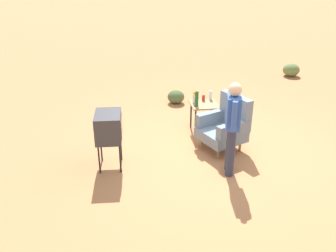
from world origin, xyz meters
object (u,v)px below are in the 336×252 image
object	(u,v)px
bottle_wine_green	(197,99)
flower_vase	(195,96)
side_table	(204,108)
bottle_short_clear	(211,95)
armchair	(226,125)
tv_on_stand	(109,127)
person_standing	(232,123)
soda_can_red	(203,98)

from	to	relation	value
bottle_wine_green	flower_vase	xyz separation A→B (m)	(-0.20, 0.00, -0.01)
side_table	bottle_short_clear	xyz separation A→B (m)	(-0.23, 0.20, 0.19)
armchair	tv_on_stand	size ratio (longest dim) A/B	1.03
side_table	flower_vase	size ratio (longest dim) A/B	2.38
person_standing	soda_can_red	size ratio (longest dim) A/B	13.44
soda_can_red	tv_on_stand	bearing A→B (deg)	-55.65
bottle_wine_green	bottle_short_clear	xyz separation A→B (m)	(-0.34, 0.38, -0.06)
armchair	person_standing	bearing A→B (deg)	-11.43
person_standing	soda_can_red	bearing A→B (deg)	-179.01
side_table	person_standing	distance (m)	1.73
tv_on_stand	bottle_wine_green	world-z (taller)	tv_on_stand
person_standing	bottle_short_clear	size ratio (longest dim) A/B	8.20
armchair	soda_can_red	size ratio (longest dim) A/B	8.69
soda_can_red	side_table	bearing A→B (deg)	-9.07
tv_on_stand	soda_can_red	xyz separation A→B (m)	(-1.37, 2.00, -0.09)
bottle_short_clear	tv_on_stand	bearing A→B (deg)	-56.84
armchair	side_table	distance (m)	0.85
armchair	bottle_wine_green	world-z (taller)	armchair
soda_can_red	bottle_short_clear	distance (m)	0.18
side_table	bottle_wine_green	distance (m)	0.33
bottle_wine_green	flower_vase	world-z (taller)	bottle_wine_green
armchair	bottle_short_clear	distance (m)	1.07
flower_vase	bottle_short_clear	bearing A→B (deg)	110.01
person_standing	bottle_wine_green	bearing A→B (deg)	-171.11
armchair	person_standing	size ratio (longest dim) A/B	0.65
bottle_wine_green	flower_vase	bearing A→B (deg)	179.18
armchair	tv_on_stand	world-z (taller)	armchair
side_table	soda_can_red	xyz separation A→B (m)	(-0.18, 0.03, 0.15)
person_standing	side_table	bearing A→B (deg)	-177.91
armchair	soda_can_red	world-z (taller)	armchair
person_standing	bottle_short_clear	distance (m)	1.93
person_standing	bottle_wine_green	size ratio (longest dim) A/B	5.12
armchair	bottle_short_clear	bearing A→B (deg)	-177.79
side_table	flower_vase	world-z (taller)	flower_vase
side_table	flower_vase	bearing A→B (deg)	-117.23
soda_can_red	bottle_wine_green	size ratio (longest dim) A/B	0.38
bottle_wine_green	bottle_short_clear	distance (m)	0.52
tv_on_stand	soda_can_red	size ratio (longest dim) A/B	8.44
soda_can_red	armchair	bearing A→B (deg)	11.85
side_table	soda_can_red	distance (m)	0.24
side_table	tv_on_stand	world-z (taller)	tv_on_stand
bottle_short_clear	flower_vase	world-z (taller)	flower_vase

